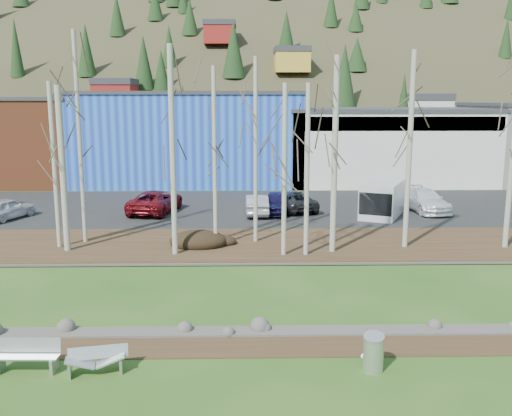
{
  "coord_description": "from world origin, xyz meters",
  "views": [
    {
      "loc": [
        -1.05,
        -14.72,
        7.67
      ],
      "look_at": [
        -0.51,
        12.16,
        2.5
      ],
      "focal_mm": 40.0,
      "sensor_mm": 36.0,
      "label": 1
    }
  ],
  "objects_px": {
    "bench_damaged": "(96,360)",
    "car_3": "(257,204)",
    "bench_intact": "(27,355)",
    "car_5": "(424,200)",
    "car_1": "(156,201)",
    "car_2": "(276,203)",
    "litter_bin": "(373,354)",
    "car_4": "(294,201)",
    "car_0": "(6,209)",
    "seagull": "(367,356)",
    "van_white": "(383,198)"
  },
  "relations": [
    {
      "from": "car_1",
      "to": "car_5",
      "type": "height_order",
      "value": "car_1"
    },
    {
      "from": "car_4",
      "to": "bench_damaged",
      "type": "bearing_deg",
      "value": 57.5
    },
    {
      "from": "bench_damaged",
      "to": "van_white",
      "type": "bearing_deg",
      "value": 46.73
    },
    {
      "from": "car_2",
      "to": "car_0",
      "type": "bearing_deg",
      "value": -167.56
    },
    {
      "from": "car_1",
      "to": "van_white",
      "type": "bearing_deg",
      "value": -173.71
    },
    {
      "from": "bench_intact",
      "to": "car_1",
      "type": "distance_m",
      "value": 22.43
    },
    {
      "from": "bench_damaged",
      "to": "car_3",
      "type": "relative_size",
      "value": 0.42
    },
    {
      "from": "seagull",
      "to": "car_4",
      "type": "height_order",
      "value": "car_4"
    },
    {
      "from": "car_4",
      "to": "bench_intact",
      "type": "bearing_deg",
      "value": 52.99
    },
    {
      "from": "bench_damaged",
      "to": "car_1",
      "type": "relative_size",
      "value": 0.32
    },
    {
      "from": "car_0",
      "to": "car_5",
      "type": "relative_size",
      "value": 0.79
    },
    {
      "from": "bench_intact",
      "to": "car_5",
      "type": "bearing_deg",
      "value": 52.06
    },
    {
      "from": "bench_intact",
      "to": "car_3",
      "type": "bearing_deg",
      "value": 73.39
    },
    {
      "from": "car_2",
      "to": "car_3",
      "type": "height_order",
      "value": "car_2"
    },
    {
      "from": "bench_intact",
      "to": "car_0",
      "type": "bearing_deg",
      "value": 114.97
    },
    {
      "from": "seagull",
      "to": "car_3",
      "type": "distance_m",
      "value": 21.44
    },
    {
      "from": "litter_bin",
      "to": "car_1",
      "type": "relative_size",
      "value": 0.18
    },
    {
      "from": "car_3",
      "to": "van_white",
      "type": "height_order",
      "value": "van_white"
    },
    {
      "from": "litter_bin",
      "to": "car_4",
      "type": "xyz_separation_m",
      "value": [
        -0.28,
        23.14,
        0.29
      ]
    },
    {
      "from": "car_1",
      "to": "car_3",
      "type": "relative_size",
      "value": 1.32
    },
    {
      "from": "bench_damaged",
      "to": "van_white",
      "type": "height_order",
      "value": "van_white"
    },
    {
      "from": "bench_damaged",
      "to": "litter_bin",
      "type": "relative_size",
      "value": 1.73
    },
    {
      "from": "car_2",
      "to": "car_4",
      "type": "bearing_deg",
      "value": 43.68
    },
    {
      "from": "car_5",
      "to": "bench_damaged",
      "type": "bearing_deg",
      "value": -133.46
    },
    {
      "from": "litter_bin",
      "to": "car_3",
      "type": "bearing_deg",
      "value": 97.49
    },
    {
      "from": "litter_bin",
      "to": "car_4",
      "type": "height_order",
      "value": "car_4"
    },
    {
      "from": "car_0",
      "to": "car_1",
      "type": "height_order",
      "value": "car_1"
    },
    {
      "from": "car_1",
      "to": "van_white",
      "type": "distance_m",
      "value": 15.08
    },
    {
      "from": "seagull",
      "to": "car_2",
      "type": "xyz_separation_m",
      "value": [
        -1.54,
        21.63,
        0.66
      ]
    },
    {
      "from": "bench_intact",
      "to": "car_0",
      "type": "height_order",
      "value": "car_0"
    },
    {
      "from": "car_1",
      "to": "car_2",
      "type": "relative_size",
      "value": 1.31
    },
    {
      "from": "car_3",
      "to": "seagull",
      "type": "bearing_deg",
      "value": 96.27
    },
    {
      "from": "car_2",
      "to": "seagull",
      "type": "bearing_deg",
      "value": -78.71
    },
    {
      "from": "bench_damaged",
      "to": "car_2",
      "type": "relative_size",
      "value": 0.42
    },
    {
      "from": "seagull",
      "to": "car_3",
      "type": "bearing_deg",
      "value": 120.93
    },
    {
      "from": "car_0",
      "to": "car_2",
      "type": "relative_size",
      "value": 0.98
    },
    {
      "from": "car_0",
      "to": "car_1",
      "type": "distance_m",
      "value": 9.36
    },
    {
      "from": "car_3",
      "to": "van_white",
      "type": "distance_m",
      "value": 8.26
    },
    {
      "from": "bench_damaged",
      "to": "van_white",
      "type": "relative_size",
      "value": 0.31
    },
    {
      "from": "bench_intact",
      "to": "bench_damaged",
      "type": "distance_m",
      "value": 2.01
    },
    {
      "from": "car_0",
      "to": "litter_bin",
      "type": "bearing_deg",
      "value": 152.97
    },
    {
      "from": "litter_bin",
      "to": "car_5",
      "type": "distance_m",
      "value": 24.26
    },
    {
      "from": "seagull",
      "to": "car_3",
      "type": "height_order",
      "value": "car_3"
    },
    {
      "from": "car_5",
      "to": "car_1",
      "type": "bearing_deg",
      "value": 172.67
    },
    {
      "from": "seagull",
      "to": "car_0",
      "type": "relative_size",
      "value": 0.11
    },
    {
      "from": "litter_bin",
      "to": "car_2",
      "type": "distance_m",
      "value": 22.25
    },
    {
      "from": "bench_damaged",
      "to": "car_2",
      "type": "distance_m",
      "value": 23.04
    },
    {
      "from": "car_2",
      "to": "van_white",
      "type": "xyz_separation_m",
      "value": [
        6.95,
        -0.82,
        0.43
      ]
    },
    {
      "from": "car_3",
      "to": "car_4",
      "type": "xyz_separation_m",
      "value": [
        2.58,
        1.34,
        -0.02
      ]
    },
    {
      "from": "car_1",
      "to": "car_2",
      "type": "xyz_separation_m",
      "value": [
        8.07,
        -0.45,
        -0.05
      ]
    }
  ]
}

